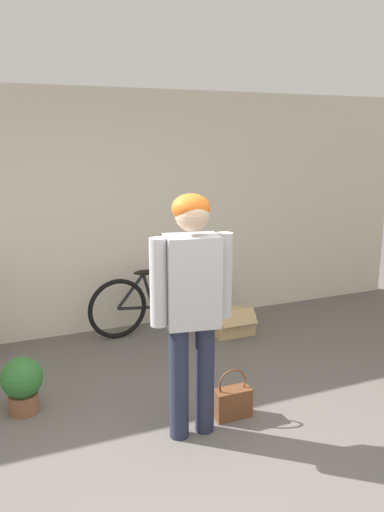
% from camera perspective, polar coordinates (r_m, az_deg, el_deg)
% --- Properties ---
extents(ground_plane, '(14.00, 14.00, 0.00)m').
position_cam_1_polar(ground_plane, '(3.23, 1.60, -27.00)').
color(ground_plane, '#605B56').
extents(wall_back, '(8.00, 0.07, 2.60)m').
position_cam_1_polar(wall_back, '(5.42, -11.48, 4.67)').
color(wall_back, beige).
rests_on(wall_back, ground_plane).
extents(person, '(0.59, 0.31, 1.74)m').
position_cam_1_polar(person, '(3.40, -0.01, -4.34)').
color(person, '#23283D').
rests_on(person, ground_plane).
extents(bicycle, '(1.72, 0.46, 0.73)m').
position_cam_1_polar(bicycle, '(5.56, -3.29, -4.95)').
color(bicycle, black).
rests_on(bicycle, ground_plane).
extents(handbag, '(0.29, 0.14, 0.40)m').
position_cam_1_polar(handbag, '(3.98, 4.61, -16.22)').
color(handbag, brown).
rests_on(handbag, ground_plane).
extents(cardboard_box, '(0.43, 0.40, 0.31)m').
position_cam_1_polar(cardboard_box, '(5.53, 4.50, -7.55)').
color(cardboard_box, tan).
rests_on(cardboard_box, ground_plane).
extents(potted_plant, '(0.32, 0.32, 0.45)m').
position_cam_1_polar(potted_plant, '(4.18, -18.83, -13.54)').
color(potted_plant, brown).
rests_on(potted_plant, ground_plane).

